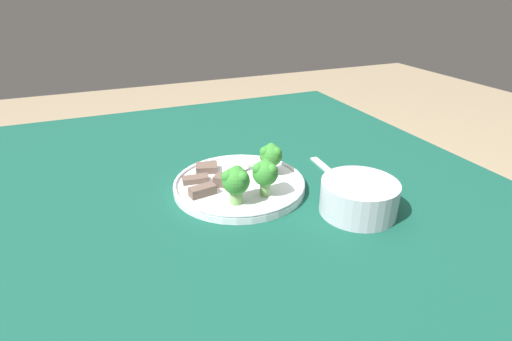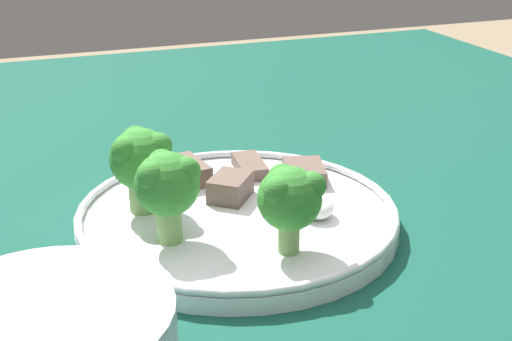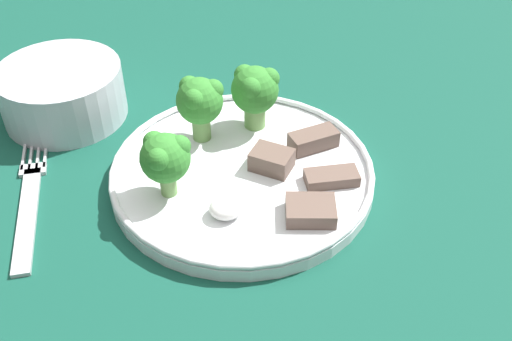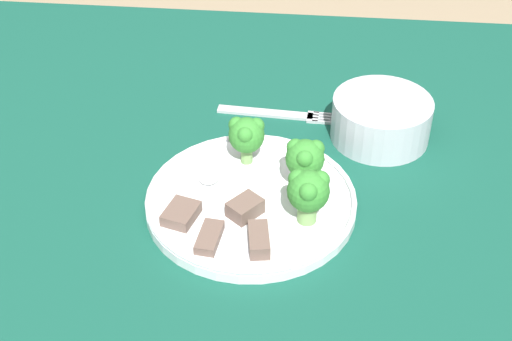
# 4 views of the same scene
# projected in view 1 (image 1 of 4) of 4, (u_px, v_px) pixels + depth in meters

# --- Properties ---
(table) EXTENTS (1.11, 1.07, 0.76)m
(table) POSITION_uv_depth(u_px,v_px,m) (208.00, 235.00, 0.78)
(table) COLOR #114738
(table) RESTS_ON ground_plane
(dinner_plate) EXTENTS (0.24, 0.24, 0.02)m
(dinner_plate) POSITION_uv_depth(u_px,v_px,m) (239.00, 185.00, 0.73)
(dinner_plate) COLOR white
(dinner_plate) RESTS_ON table
(fork) EXTENTS (0.03, 0.18, 0.00)m
(fork) POSITION_uv_depth(u_px,v_px,m) (334.00, 175.00, 0.78)
(fork) COLOR #B2B2B7
(fork) RESTS_ON table
(cream_bowl) EXTENTS (0.13, 0.13, 0.06)m
(cream_bowl) POSITION_uv_depth(u_px,v_px,m) (359.00, 198.00, 0.65)
(cream_bowl) COLOR #B7BCC6
(cream_bowl) RESTS_ON table
(broccoli_floret_near_rim_left) EXTENTS (0.05, 0.04, 0.06)m
(broccoli_floret_near_rim_left) POSITION_uv_depth(u_px,v_px,m) (265.00, 173.00, 0.67)
(broccoli_floret_near_rim_left) COLOR #709E56
(broccoli_floret_near_rim_left) RESTS_ON dinner_plate
(broccoli_floret_center_left) EXTENTS (0.04, 0.04, 0.06)m
(broccoli_floret_center_left) POSITION_uv_depth(u_px,v_px,m) (271.00, 155.00, 0.75)
(broccoli_floret_center_left) COLOR #709E56
(broccoli_floret_center_left) RESTS_ON dinner_plate
(broccoli_floret_back_left) EXTENTS (0.05, 0.05, 0.06)m
(broccoli_floret_back_left) POSITION_uv_depth(u_px,v_px,m) (236.00, 181.00, 0.65)
(broccoli_floret_back_left) COLOR #709E56
(broccoli_floret_back_left) RESTS_ON dinner_plate
(meat_slice_front_slice) EXTENTS (0.05, 0.04, 0.01)m
(meat_slice_front_slice) POSITION_uv_depth(u_px,v_px,m) (207.00, 168.00, 0.77)
(meat_slice_front_slice) COLOR brown
(meat_slice_front_slice) RESTS_ON dinner_plate
(meat_slice_middle_slice) EXTENTS (0.04, 0.04, 0.02)m
(meat_slice_middle_slice) POSITION_uv_depth(u_px,v_px,m) (225.00, 180.00, 0.72)
(meat_slice_middle_slice) COLOR brown
(meat_slice_middle_slice) RESTS_ON dinner_plate
(meat_slice_rear_slice) EXTENTS (0.05, 0.03, 0.02)m
(meat_slice_rear_slice) POSITION_uv_depth(u_px,v_px,m) (203.00, 191.00, 0.69)
(meat_slice_rear_slice) COLOR brown
(meat_slice_rear_slice) RESTS_ON dinner_plate
(meat_slice_edge_slice) EXTENTS (0.05, 0.03, 0.01)m
(meat_slice_edge_slice) POSITION_uv_depth(u_px,v_px,m) (195.00, 179.00, 0.73)
(meat_slice_edge_slice) COLOR brown
(meat_slice_edge_slice) RESTS_ON dinner_plate
(sauce_dollop) EXTENTS (0.03, 0.03, 0.02)m
(sauce_dollop) POSITION_uv_depth(u_px,v_px,m) (243.00, 166.00, 0.78)
(sauce_dollop) COLOR white
(sauce_dollop) RESTS_ON dinner_plate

